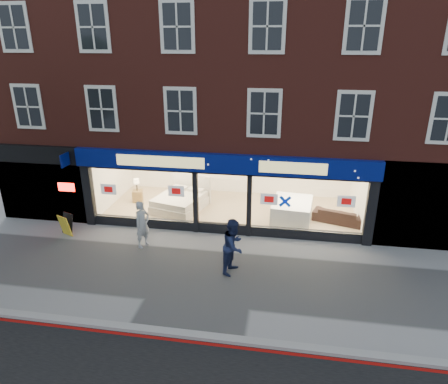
% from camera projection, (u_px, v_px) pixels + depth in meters
% --- Properties ---
extents(ground, '(120.00, 120.00, 0.00)m').
position_uv_depth(ground, '(207.00, 275.00, 13.06)').
color(ground, gray).
rests_on(ground, ground).
extents(kerb_line, '(60.00, 0.10, 0.01)m').
position_uv_depth(kerb_line, '(182.00, 341.00, 10.21)').
color(kerb_line, '#8C0A07').
rests_on(kerb_line, ground).
extents(kerb_stone, '(60.00, 0.25, 0.12)m').
position_uv_depth(kerb_stone, '(184.00, 334.00, 10.37)').
color(kerb_stone, gray).
rests_on(kerb_stone, ground).
extents(showroom_floor, '(11.00, 4.50, 0.10)m').
position_uv_depth(showroom_floor, '(230.00, 210.00, 17.87)').
color(showroom_floor, tan).
rests_on(showroom_floor, ground).
extents(building, '(19.00, 8.26, 10.30)m').
position_uv_depth(building, '(237.00, 52.00, 17.04)').
color(building, maroon).
rests_on(building, ground).
extents(display_bed, '(2.43, 2.72, 1.31)m').
position_uv_depth(display_bed, '(181.00, 201.00, 17.79)').
color(display_bed, beige).
rests_on(display_bed, showroom_floor).
extents(bedside_table, '(0.55, 0.55, 0.55)m').
position_uv_depth(bedside_table, '(138.00, 196.00, 18.58)').
color(bedside_table, brown).
rests_on(bedside_table, showroom_floor).
extents(mattress_stack, '(1.76, 2.14, 0.79)m').
position_uv_depth(mattress_stack, '(292.00, 210.00, 16.78)').
color(mattress_stack, white).
rests_on(mattress_stack, showroom_floor).
extents(sofa, '(2.14, 1.34, 0.58)m').
position_uv_depth(sofa, '(338.00, 215.00, 16.51)').
color(sofa, black).
rests_on(sofa, showroom_floor).
extents(a_board, '(0.67, 0.56, 0.87)m').
position_uv_depth(a_board, '(66.00, 225.00, 15.58)').
color(a_board, gold).
rests_on(a_board, ground).
extents(pedestrian_grey, '(0.67, 0.77, 1.77)m').
position_uv_depth(pedestrian_grey, '(142.00, 224.00, 14.59)').
color(pedestrian_grey, '#A6A9AD').
rests_on(pedestrian_grey, ground).
extents(pedestrian_blue, '(0.95, 1.09, 1.88)m').
position_uv_depth(pedestrian_blue, '(234.00, 246.00, 12.95)').
color(pedestrian_blue, '#171F41').
rests_on(pedestrian_blue, ground).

